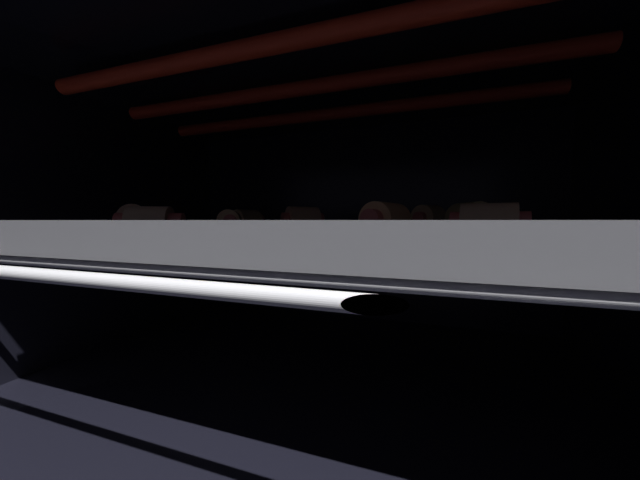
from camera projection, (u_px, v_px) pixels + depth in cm
name	position (u px, v px, depth cm)	size (l,w,h in cm)	color
ground_plane	(315.00, 384.00, 32.03)	(62.19, 45.38, 1.20)	black
oven_wall_back	(358.00, 224.00, 51.85)	(62.19, 1.20, 32.26)	black
oven_wall_left	(101.00, 225.00, 40.56)	(1.20, 42.98, 32.26)	black
oven_ceiling	(315.00, 57.00, 29.85)	(62.19, 45.38, 1.20)	black
heating_element	(315.00, 87.00, 30.03)	(47.83, 17.23, 1.48)	maroon
oven_rack_mid	(315.00, 248.00, 31.08)	(56.98, 42.12, 0.73)	#B7B7BC
baking_tray_mid	(315.00, 238.00, 31.02)	(49.74, 32.65, 2.45)	#4C4C51
pig_in_blanket_mid_0	(303.00, 219.00, 38.71)	(5.03, 4.91, 3.10)	tan
pig_in_blanket_mid_1	(134.00, 218.00, 34.50)	(5.41, 5.29, 3.15)	tan
pig_in_blanket_mid_2	(488.00, 221.00, 21.12)	(5.09, 3.20, 2.55)	tan
pig_in_blanket_mid_3	(247.00, 219.00, 46.72)	(3.90, 6.49, 2.99)	tan
pig_in_blanket_mid_4	(386.00, 220.00, 24.73)	(3.99, 5.91, 2.81)	tan
pig_in_blanket_mid_5	(230.00, 221.00, 36.14)	(4.23, 5.91, 2.59)	tan
pig_in_blanket_mid_6	(377.00, 221.00, 30.16)	(3.27, 4.75, 2.52)	tan
pig_in_blanket_mid_7	(469.00, 218.00, 29.81)	(4.30, 5.31, 3.12)	tan
pig_in_blanket_mid_8	(428.00, 218.00, 39.25)	(4.50, 4.88, 3.32)	tan
pig_in_blanket_mid_9	(150.00, 220.00, 28.57)	(6.14, 3.91, 2.67)	tan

